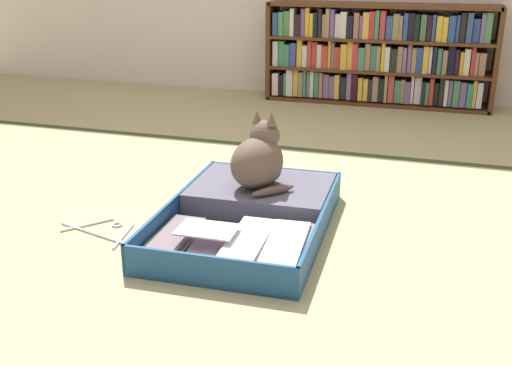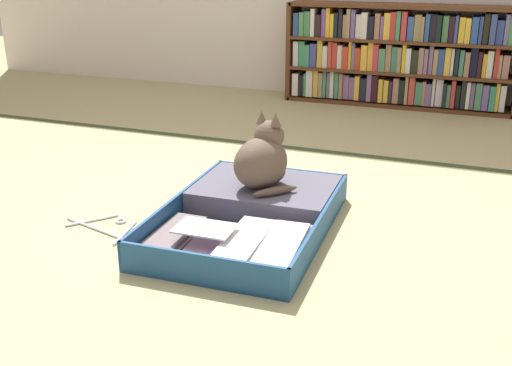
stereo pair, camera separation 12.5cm
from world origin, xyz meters
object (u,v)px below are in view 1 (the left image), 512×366
Objects in this scene: bookshelf at (377,56)px; clothes_hanger at (104,231)px; black_cat at (259,159)px; open_suitcase at (253,213)px.

bookshelf is 4.19× the size of clothes_hanger.
black_cat is 0.65m from clothes_hanger.
clothes_hanger is at bearing -155.04° from open_suitcase.
bookshelf is 5.19× the size of black_cat.
black_cat is 0.81× the size of clothes_hanger.
clothes_hanger is at bearing -105.82° from bookshelf.
open_suitcase is at bearing -94.69° from bookshelf.
open_suitcase is (-0.18, -2.19, -0.28)m from bookshelf.
clothes_hanger is (-0.49, -0.36, -0.21)m from black_cat.
open_suitcase is 3.04× the size of black_cat.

